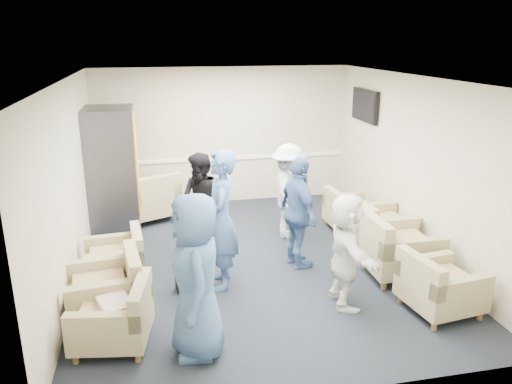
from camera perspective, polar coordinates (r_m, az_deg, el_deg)
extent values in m
plane|color=black|center=(7.59, -0.23, -7.96)|extent=(6.00, 6.00, 0.00)
plane|color=white|center=(6.88, -0.26, 12.83)|extent=(6.00, 6.00, 0.00)
cube|color=beige|center=(10.00, -3.75, 6.37)|extent=(5.00, 0.02, 2.70)
cube|color=beige|center=(4.40, 7.79, -8.26)|extent=(5.00, 0.02, 2.70)
cube|color=beige|center=(7.07, -20.51, 0.70)|extent=(0.02, 6.00, 2.70)
cube|color=beige|center=(7.99, 17.62, 2.81)|extent=(0.02, 6.00, 2.70)
cube|color=white|center=(10.07, -3.68, 3.84)|extent=(4.98, 0.04, 0.06)
cube|color=black|center=(9.42, 12.35, 9.66)|extent=(0.07, 1.00, 0.58)
cube|color=black|center=(9.40, 12.15, 9.66)|extent=(0.01, 0.92, 0.50)
cube|color=#4E4D54|center=(9.45, 12.51, 8.76)|extent=(0.04, 0.10, 0.25)
cube|color=#968960|center=(5.82, -16.10, -14.40)|extent=(0.90, 0.90, 0.26)
cube|color=#A18459|center=(5.74, -16.24, -12.90)|extent=(0.62, 0.59, 0.09)
cube|color=#968960|center=(5.60, -13.03, -11.79)|extent=(0.26, 0.80, 0.37)
cube|color=#968960|center=(6.35, -16.89, -11.47)|extent=(0.94, 0.94, 0.28)
cube|color=#A18459|center=(6.26, -17.04, -9.95)|extent=(0.65, 0.62, 0.10)
cube|color=#968960|center=(6.21, -13.88, -8.38)|extent=(0.24, 0.86, 0.40)
cube|color=#968960|center=(7.19, -15.84, -8.08)|extent=(0.83, 0.83, 0.25)
cube|color=#A18459|center=(7.12, -15.95, -6.83)|extent=(0.57, 0.54, 0.09)
cube|color=#968960|center=(7.07, -13.44, -5.60)|extent=(0.19, 0.77, 0.36)
cube|color=#968960|center=(6.61, 20.33, -10.72)|extent=(0.91, 0.91, 0.27)
cube|color=#A18459|center=(6.53, 20.50, -9.30)|extent=(0.63, 0.60, 0.10)
cube|color=#968960|center=(6.27, 18.21, -8.74)|extent=(0.24, 0.82, 0.38)
cube|color=#968960|center=(7.37, 15.97, -6.98)|extent=(0.96, 0.96, 0.31)
cube|color=#A18459|center=(7.29, 16.11, -5.46)|extent=(0.66, 0.62, 0.11)
cube|color=#968960|center=(7.06, 13.35, -4.52)|extent=(0.17, 0.95, 0.45)
cube|color=#968960|center=(8.12, 14.07, -4.64)|extent=(0.95, 0.95, 0.29)
cube|color=#A18459|center=(8.05, 14.17, -3.32)|extent=(0.66, 0.62, 0.11)
cube|color=#968960|center=(7.82, 11.88, -2.54)|extent=(0.21, 0.90, 0.42)
cube|color=#968960|center=(8.90, 10.75, -2.74)|extent=(0.80, 0.80, 0.25)
cube|color=#A18459|center=(8.84, 10.81, -1.69)|extent=(0.55, 0.52, 0.09)
cube|color=#968960|center=(8.67, 8.93, -1.02)|extent=(0.15, 0.77, 0.36)
cube|color=#968960|center=(9.44, -12.30, -1.31)|extent=(1.26, 1.26, 0.31)
cube|color=#A18459|center=(9.38, -12.38, -0.08)|extent=(0.83, 0.86, 0.11)
cube|color=#968960|center=(8.98, -11.39, 0.34)|extent=(0.93, 0.54, 0.45)
cube|color=#4E4D54|center=(8.96, -16.13, 2.52)|extent=(0.84, 1.00, 2.12)
cube|color=#FF6A05|center=(8.91, -13.44, 3.36)|extent=(0.02, 0.85, 1.69)
cube|color=black|center=(9.15, -13.05, -2.03)|extent=(0.02, 0.50, 0.13)
cube|color=black|center=(6.76, -7.77, -9.38)|extent=(0.35, 0.28, 0.44)
sphere|color=black|center=(6.67, -7.83, -7.86)|extent=(0.22, 0.22, 0.22)
cube|color=beige|center=(5.70, -15.78, -12.36)|extent=(0.43, 0.49, 0.12)
imported|color=#3E6195|center=(5.21, -6.88, -9.57)|extent=(0.58, 0.88, 1.78)
imported|color=#3E6195|center=(6.55, -4.02, -3.23)|extent=(0.56, 0.75, 1.88)
imported|color=black|center=(7.68, -6.17, -1.39)|extent=(0.96, 0.97, 1.58)
imported|color=white|center=(8.25, 3.71, 0.06)|extent=(0.79, 1.13, 1.59)
imported|color=#3E6195|center=(7.18, 4.88, -2.40)|extent=(0.57, 1.02, 1.65)
imported|color=white|center=(6.26, 10.27, -6.61)|extent=(0.55, 1.39, 1.46)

